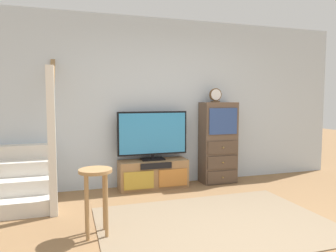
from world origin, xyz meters
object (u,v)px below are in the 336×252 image
(media_console, at_px, (153,174))
(bar_stool_near, at_px, (96,186))
(side_cabinet, at_px, (218,143))
(desk_clock, at_px, (215,95))
(television, at_px, (153,134))

(media_console, bearing_deg, bar_stool_near, -123.84)
(side_cabinet, xyz_separation_m, desk_clock, (-0.07, -0.01, 0.79))
(desk_clock, xyz_separation_m, bar_stool_near, (-2.07, -1.49, -0.95))
(side_cabinet, distance_m, desk_clock, 0.80)
(side_cabinet, bearing_deg, television, 179.31)
(television, height_order, bar_stool_near, television)
(desk_clock, bearing_deg, bar_stool_near, -144.17)
(media_console, bearing_deg, side_cabinet, 0.52)
(television, height_order, desk_clock, desk_clock)
(bar_stool_near, bearing_deg, media_console, 56.16)
(media_console, height_order, bar_stool_near, bar_stool_near)
(television, distance_m, bar_stool_near, 1.86)
(television, relative_size, side_cabinet, 0.82)
(television, bearing_deg, bar_stool_near, -123.42)
(media_console, distance_m, television, 0.63)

